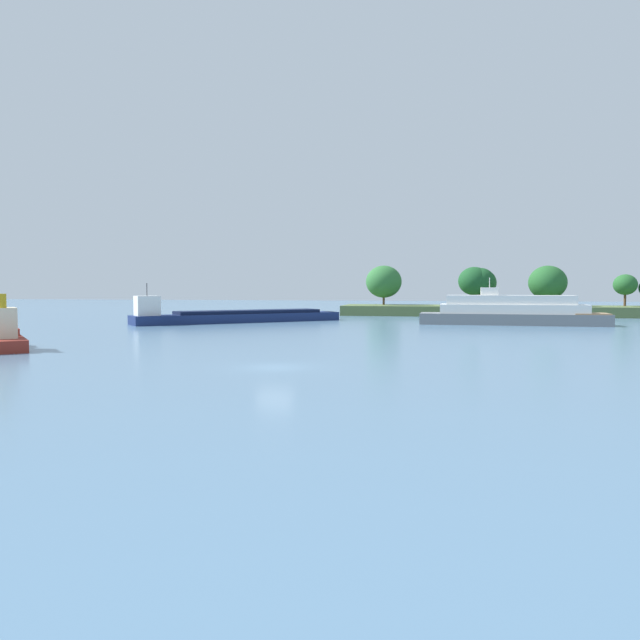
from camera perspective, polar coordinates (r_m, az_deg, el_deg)
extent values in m
plane|color=slate|center=(42.44, -4.16, -4.32)|extent=(400.00, 400.00, 0.00)
cube|color=#566B3D|center=(121.69, 16.23, 0.81)|extent=(59.37, 12.44, 1.84)
cylinder|color=#513823|center=(123.84, 5.80, 1.79)|extent=(0.44, 0.44, 1.75)
ellipsoid|color=#2D6B33|center=(123.81, 5.81, 3.49)|extent=(6.99, 6.99, 6.29)
cylinder|color=#513823|center=(121.32, 13.81, 1.81)|extent=(0.44, 0.44, 2.25)
ellipsoid|color=#194C23|center=(121.30, 13.83, 3.45)|extent=(5.91, 5.91, 5.32)
cylinder|color=#513823|center=(121.47, 14.32, 1.84)|extent=(0.44, 0.44, 2.43)
ellipsoid|color=#194C23|center=(121.45, 14.34, 3.45)|extent=(5.47, 5.47, 4.93)
cylinder|color=#513823|center=(123.52, 14.33, 1.73)|extent=(0.44, 0.44, 1.86)
ellipsoid|color=#235B28|center=(123.49, 14.35, 3.29)|extent=(6.06, 6.06, 5.45)
cylinder|color=#513823|center=(123.61, 19.94, 1.57)|extent=(0.44, 0.44, 1.56)
ellipsoid|color=#235B28|center=(123.58, 19.97, 3.22)|extent=(6.94, 6.94, 6.24)
cylinder|color=#513823|center=(127.88, 25.95, 1.65)|extent=(0.44, 0.44, 2.25)
ellipsoid|color=#235B28|center=(127.85, 25.98, 2.91)|extent=(4.21, 4.21, 3.79)
cube|color=slate|center=(93.30, 17.09, 0.07)|extent=(26.07, 6.09, 1.60)
cube|color=white|center=(93.24, 17.10, 0.96)|extent=(20.35, 5.11, 1.30)
cube|color=white|center=(93.17, 16.87, 1.77)|extent=(17.74, 4.40, 1.30)
cube|color=white|center=(93.01, 15.13, 2.53)|extent=(2.49, 2.39, 1.10)
cube|color=#937551|center=(94.57, 23.37, 0.53)|extent=(4.83, 4.78, 0.16)
cylinder|color=silver|center=(93.01, 15.14, 3.30)|extent=(0.10, 0.10, 1.40)
cube|color=navy|center=(96.24, -7.29, 0.19)|extent=(27.89, 24.64, 1.32)
cube|color=#0F1834|center=(96.77, -6.47, 0.75)|extent=(19.99, 17.80, 0.50)
cube|color=white|center=(91.81, -15.43, 1.26)|extent=(4.17, 4.11, 2.80)
cylinder|color=#333338|center=(91.77, -15.45, 2.69)|extent=(0.12, 0.12, 1.80)
cube|color=navy|center=(103.22, 0.86, 0.45)|extent=(3.04, 3.36, 1.19)
cube|color=maroon|center=(60.43, -26.91, -1.94)|extent=(8.03, 8.48, 1.04)
cube|color=maroon|center=(63.25, -27.09, -0.99)|extent=(3.86, 3.78, 0.60)
cube|color=beige|center=(60.01, -26.94, -0.23)|extent=(3.59, 3.65, 2.60)
cylinder|color=gold|center=(59.01, -26.93, 1.56)|extent=(0.70, 0.70, 1.20)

